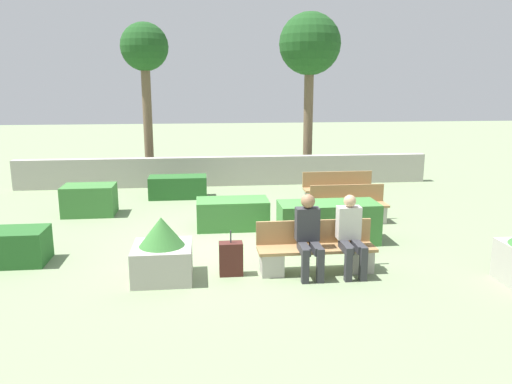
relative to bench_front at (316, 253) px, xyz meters
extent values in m
plane|color=gray|center=(-1.09, 1.65, -0.32)|extent=(60.00, 60.00, 0.00)
cube|color=#ADA89E|center=(-1.09, 7.34, 0.12)|extent=(12.49, 0.30, 0.88)
cube|color=#A37A4C|center=(0.00, -0.05, 0.08)|extent=(1.95, 0.44, 0.05)
cube|color=#A37A4C|center=(0.00, 0.20, 0.31)|extent=(1.95, 0.04, 0.40)
cube|color=#ADA89E|center=(-0.75, -0.05, -0.13)|extent=(0.36, 0.40, 0.37)
cube|color=#ADA89E|center=(0.75, -0.05, -0.13)|extent=(0.36, 0.40, 0.37)
cube|color=#A37A4C|center=(1.66, 4.50, 0.08)|extent=(1.84, 0.44, 0.05)
cube|color=#A37A4C|center=(1.66, 4.74, 0.31)|extent=(1.84, 0.04, 0.40)
cube|color=#ADA89E|center=(0.97, 4.50, -0.13)|extent=(0.36, 0.40, 0.37)
cube|color=#ADA89E|center=(2.35, 4.50, -0.13)|extent=(0.36, 0.40, 0.37)
cube|color=#A37A4C|center=(1.41, 2.80, 0.08)|extent=(1.71, 0.44, 0.05)
cube|color=#A37A4C|center=(1.41, 3.04, 0.31)|extent=(1.71, 0.04, 0.40)
cube|color=#ADA89E|center=(0.79, 2.80, -0.13)|extent=(0.36, 0.40, 0.37)
cube|color=#ADA89E|center=(2.04, 2.80, -0.13)|extent=(0.36, 0.40, 0.37)
cube|color=#333338|center=(0.43, -0.26, 0.17)|extent=(0.14, 0.46, 0.13)
cube|color=#333338|center=(0.63, -0.26, 0.17)|extent=(0.14, 0.46, 0.13)
cube|color=#333338|center=(0.41, -0.49, -0.04)|extent=(0.11, 0.11, 0.55)
cube|color=#333338|center=(0.65, -0.49, -0.04)|extent=(0.11, 0.11, 0.55)
cube|color=beige|center=(0.53, -0.02, 0.51)|extent=(0.38, 0.22, 0.54)
sphere|color=tan|center=(0.53, -0.04, 0.88)|extent=(0.20, 0.20, 0.20)
cube|color=#333338|center=(-0.26, -0.26, 0.17)|extent=(0.14, 0.46, 0.13)
cube|color=#333338|center=(-0.06, -0.26, 0.17)|extent=(0.14, 0.46, 0.13)
cube|color=#333338|center=(-0.28, -0.49, -0.04)|extent=(0.11, 0.11, 0.55)
cube|color=#333338|center=(-0.04, -0.49, -0.04)|extent=(0.11, 0.11, 0.55)
cube|color=#333338|center=(-0.16, -0.02, 0.51)|extent=(0.38, 0.22, 0.54)
sphere|color=#936B4C|center=(-0.16, -0.04, 0.89)|extent=(0.23, 0.23, 0.23)
cube|color=#3D7A38|center=(-1.21, 2.69, 0.00)|extent=(1.53, 0.80, 0.63)
cube|color=#3D7A38|center=(-4.51, 4.18, 0.04)|extent=(1.20, 0.80, 0.71)
cube|color=#3D7A38|center=(0.59, 1.50, 0.08)|extent=(1.93, 0.78, 0.80)
cube|color=#286028|center=(-2.50, 5.78, -0.02)|extent=(1.55, 0.72, 0.60)
cube|color=#286028|center=(-5.21, 0.94, -0.02)|extent=(1.31, 0.74, 0.60)
cube|color=#ADA89E|center=(-2.50, -0.05, -0.04)|extent=(0.93, 0.93, 0.55)
cone|color=#387533|center=(-2.50, -0.05, 0.47)|extent=(0.72, 0.72, 0.46)
cube|color=#471E19|center=(-1.41, -0.01, -0.04)|extent=(0.38, 0.23, 0.55)
cylinder|color=#333338|center=(-1.41, -0.01, 0.33)|extent=(0.02, 0.02, 0.20)
cylinder|color=brown|center=(-3.50, 8.49, 1.56)|extent=(0.29, 0.29, 3.76)
sphere|color=#1E4C1E|center=(-3.50, 8.49, 3.85)|extent=(1.47, 1.47, 1.47)
cylinder|color=brown|center=(1.66, 8.42, 1.56)|extent=(0.30, 0.30, 3.75)
sphere|color=#1E4C1E|center=(1.66, 8.42, 3.97)|extent=(1.96, 1.96, 1.96)
camera|label=1|loc=(-1.86, -7.69, 2.74)|focal=35.00mm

